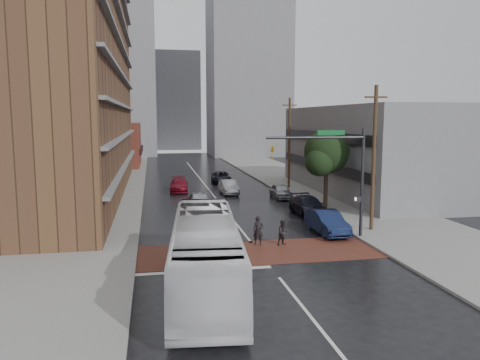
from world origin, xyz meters
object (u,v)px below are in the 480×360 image
pedestrian_a (258,231)px  car_parked_far (281,191)px  suv_travel (221,177)px  car_parked_near (327,222)px  car_travel_b (229,187)px  car_parked_mid (308,206)px  transit_bus (205,253)px  pedestrian_b (283,233)px  car_travel_a (199,201)px  car_travel_c (179,185)px

pedestrian_a → car_parked_far: (5.98, 16.28, -0.20)m
suv_travel → car_parked_near: (3.42, -26.29, 0.11)m
car_travel_b → car_parked_mid: size_ratio=0.84×
pedestrian_a → transit_bus: bearing=-111.8°
pedestrian_b → suv_travel: bearing=70.6°
suv_travel → car_parked_far: bearing=-66.8°
pedestrian_b → car_parked_far: size_ratio=0.38×
pedestrian_b → suv_travel: pedestrian_b is taller
transit_bus → pedestrian_a: 8.12m
pedestrian_b → car_parked_mid: size_ratio=0.30×
car_travel_a → suv_travel: 17.18m
transit_bus → car_travel_c: (0.48, 29.46, -1.03)m
car_travel_a → car_travel_c: bearing=97.6°
car_parked_mid → car_parked_far: (0.00, 8.30, -0.06)m
pedestrian_a → car_parked_mid: 9.97m
car_parked_mid → car_parked_near: bearing=-98.0°
car_travel_c → suv_travel: size_ratio=0.98×
transit_bus → suv_travel: 35.76m
suv_travel → car_parked_near: 26.51m
suv_travel → car_travel_a: bearing=-100.5°
car_travel_c → car_parked_near: (8.84, -20.50, 0.09)m
pedestrian_b → pedestrian_a: bearing=151.1°
transit_bus → suv_travel: bearing=85.8°
car_parked_near → pedestrian_a: bearing=-160.4°
car_parked_far → car_parked_near: bearing=-92.2°
car_parked_far → transit_bus: bearing=-112.6°
car_travel_c → suv_travel: bearing=50.8°
car_parked_near → transit_bus: bearing=-137.2°
car_travel_c → car_travel_a: bearing=-80.5°
car_parked_near → car_parked_mid: bearing=81.9°
car_travel_a → suv_travel: car_travel_a is taller
pedestrian_a → suv_travel: 28.33m
transit_bus → car_travel_c: transit_bus is taller
car_travel_a → suv_travel: size_ratio=0.95×
suv_travel → car_parked_far: size_ratio=1.19×
pedestrian_b → car_parked_near: 4.36m
pedestrian_a → car_travel_a: size_ratio=0.39×
pedestrian_b → car_travel_a: 12.57m
car_travel_b → suv_travel: (0.45, 8.49, -0.05)m
car_travel_a → car_travel_b: bearing=66.4°
pedestrian_a → car_parked_mid: (5.98, 7.98, -0.15)m
transit_bus → car_travel_a: transit_bus is taller
pedestrian_b → car_travel_b: (-0.14, 20.05, -0.06)m
transit_bus → pedestrian_a: (4.06, 6.99, -0.82)m
pedestrian_b → suv_travel: 28.54m
transit_bus → car_parked_mid: 18.05m
car_parked_mid → car_travel_a: bearing=155.6°
car_parked_mid → car_parked_far: bearing=89.0°
suv_travel → car_parked_mid: (4.15, -20.29, 0.08)m
car_travel_a → car_parked_near: (7.76, -9.66, -0.01)m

